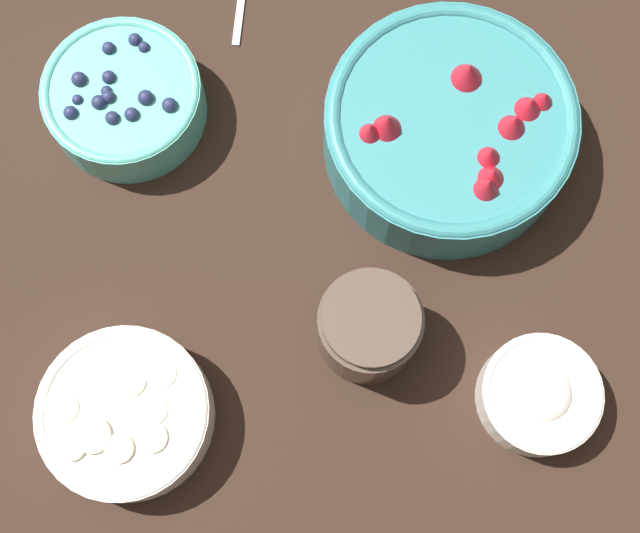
{
  "coord_description": "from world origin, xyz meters",
  "views": [
    {
      "loc": [
        0.26,
        -0.03,
        0.86
      ],
      "look_at": [
        0.05,
        0.02,
        0.04
      ],
      "focal_mm": 50.0,
      "sensor_mm": 36.0,
      "label": 1
    }
  ],
  "objects_px": {
    "bowl_blueberries": "(124,98)",
    "jar_chocolate": "(369,328)",
    "bowl_strawberries": "(449,128)",
    "bowl_bananas": "(125,414)",
    "bowl_cream": "(540,395)"
  },
  "relations": [
    {
      "from": "jar_chocolate",
      "to": "bowl_bananas",
      "type": "bearing_deg",
      "value": -85.26
    },
    {
      "from": "bowl_blueberries",
      "to": "bowl_cream",
      "type": "bearing_deg",
      "value": 38.93
    },
    {
      "from": "bowl_blueberries",
      "to": "jar_chocolate",
      "type": "bearing_deg",
      "value": 31.17
    },
    {
      "from": "bowl_blueberries",
      "to": "bowl_bananas",
      "type": "height_order",
      "value": "bowl_blueberries"
    },
    {
      "from": "bowl_bananas",
      "to": "jar_chocolate",
      "type": "bearing_deg",
      "value": 94.74
    },
    {
      "from": "bowl_blueberries",
      "to": "bowl_cream",
      "type": "distance_m",
      "value": 0.5
    },
    {
      "from": "bowl_strawberries",
      "to": "bowl_blueberries",
      "type": "bearing_deg",
      "value": -111.18
    },
    {
      "from": "bowl_bananas",
      "to": "bowl_cream",
      "type": "height_order",
      "value": "bowl_bananas"
    },
    {
      "from": "bowl_blueberries",
      "to": "bowl_bananas",
      "type": "bearing_deg",
      "value": -11.25
    },
    {
      "from": "bowl_cream",
      "to": "bowl_blueberries",
      "type": "bearing_deg",
      "value": -141.07
    },
    {
      "from": "bowl_bananas",
      "to": "jar_chocolate",
      "type": "relative_size",
      "value": 1.65
    },
    {
      "from": "bowl_cream",
      "to": "jar_chocolate",
      "type": "xyz_separation_m",
      "value": [
        -0.1,
        -0.14,
        0.01
      ]
    },
    {
      "from": "bowl_bananas",
      "to": "bowl_cream",
      "type": "bearing_deg",
      "value": 78.12
    },
    {
      "from": "bowl_strawberries",
      "to": "bowl_cream",
      "type": "relative_size",
      "value": 2.21
    },
    {
      "from": "bowl_cream",
      "to": "jar_chocolate",
      "type": "relative_size",
      "value": 1.16
    }
  ]
}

